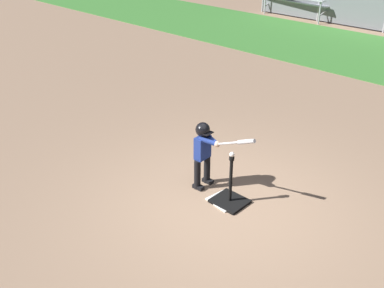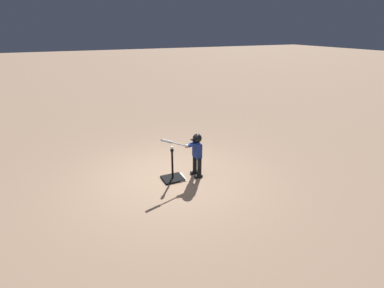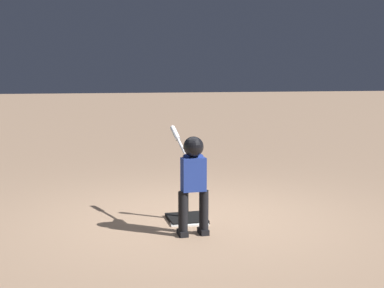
# 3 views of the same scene
# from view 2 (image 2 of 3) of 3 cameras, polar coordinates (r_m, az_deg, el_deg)

# --- Properties ---
(ground_plane) EXTENTS (90.00, 90.00, 0.00)m
(ground_plane) POSITION_cam_2_polar(r_m,az_deg,el_deg) (7.36, -4.23, -6.42)
(ground_plane) COLOR #93755B
(home_plate) EXTENTS (0.50, 0.50, 0.02)m
(home_plate) POSITION_cam_2_polar(r_m,az_deg,el_deg) (7.31, -3.19, -6.48)
(home_plate) COLOR white
(home_plate) RESTS_ON ground_plane
(batting_tee) EXTENTS (0.49, 0.44, 0.78)m
(batting_tee) POSITION_cam_2_polar(r_m,az_deg,el_deg) (7.25, -3.70, -6.01)
(batting_tee) COLOR black
(batting_tee) RESTS_ON ground_plane
(batter_child) EXTENTS (1.03, 0.34, 1.12)m
(batter_child) POSITION_cam_2_polar(r_m,az_deg,el_deg) (7.14, 0.70, -1.12)
(batter_child) COLOR black
(batter_child) RESTS_ON ground_plane
(baseball) EXTENTS (0.07, 0.07, 0.07)m
(baseball) POSITION_cam_2_polar(r_m,az_deg,el_deg) (6.94, -3.84, -0.71)
(baseball) COLOR white
(baseball) RESTS_ON batting_tee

